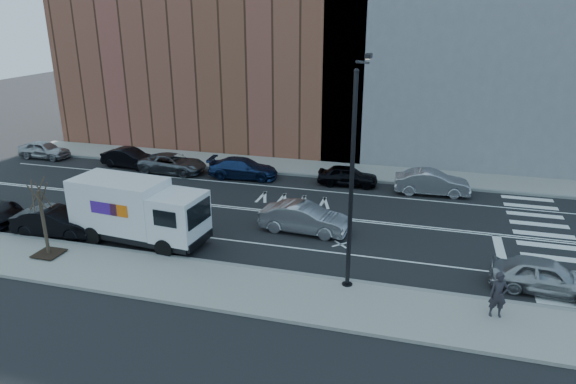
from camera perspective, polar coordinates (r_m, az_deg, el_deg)
The scene contains 21 objects.
ground at distance 30.18m, azimuth -4.33°, elevation -1.92°, with size 120.00×120.00×0.00m, color black.
sidewalk_near at distance 22.86m, azimuth -11.86°, elevation -9.53°, with size 44.00×3.60×0.15m, color gray.
sidewalk_far at distance 38.09m, azimuth 0.12°, elevation 2.86°, with size 44.00×3.60×0.15m, color gray.
curb_near at distance 24.27m, azimuth -9.94°, elevation -7.56°, with size 44.00×0.25×0.17m, color gray.
curb_far at distance 36.43m, azimuth -0.63°, elevation 2.09°, with size 44.00×0.25×0.17m, color gray.
crosswalk at distance 29.27m, azimuth 26.77°, elevation -4.79°, with size 3.00×14.00×0.01m, color white, non-canonical shape.
road_markings at distance 30.18m, azimuth -4.33°, elevation -1.91°, with size 40.00×8.60×0.01m, color white, non-canonical shape.
bldg_brick at distance 45.54m, azimuth -7.77°, elevation 19.38°, with size 26.00×10.00×22.00m, color brown.
streetlight at distance 20.52m, azimuth 7.33°, elevation 2.54°, with size 0.44×4.02×9.34m.
street_tree at distance 26.33m, azimuth -25.41°, elevation -3.77°, with size 1.20×1.20×3.75m.
fedex_van at distance 26.48m, azimuth -16.36°, elevation -1.97°, with size 7.14×3.01×3.18m.
far_parked_a at distance 44.66m, azimuth -25.47°, elevation 4.27°, with size 1.63×4.04×1.38m, color #9B9BA0.
far_parked_b at distance 39.78m, azimuth -17.19°, elevation 3.64°, with size 1.48×4.25×1.40m, color black.
far_parked_c at distance 37.65m, azimuth -12.68°, elevation 3.13°, with size 2.23×4.84×1.34m, color #55585D.
far_parked_d at distance 35.65m, azimuth -5.00°, elevation 2.65°, with size 1.95×4.80×1.39m, color navy.
far_parked_e at distance 34.20m, azimuth 6.65°, elevation 1.81°, with size 1.59×3.94×1.34m, color black.
far_parked_f at distance 33.57m, azimuth 15.71°, elevation 1.01°, with size 1.61×4.63×1.52m, color #A1A0A5.
driving_sedan at distance 26.85m, azimuth 1.80°, elevation -2.92°, with size 1.62×4.63×1.53m, color #99989D.
near_parked_rear_a at distance 29.08m, azimuth -24.41°, elevation -3.03°, with size 1.54×4.41×1.45m, color black.
near_parked_front at distance 23.81m, azimuth 26.68°, elevation -8.33°, with size 1.72×4.28×1.46m, color #9E9FA3.
pedestrian at distance 20.94m, azimuth 22.33°, elevation -10.52°, with size 0.66×0.43×1.80m, color #272329.
Camera 1 is at (9.69, -26.36, 11.04)m, focal length 32.00 mm.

